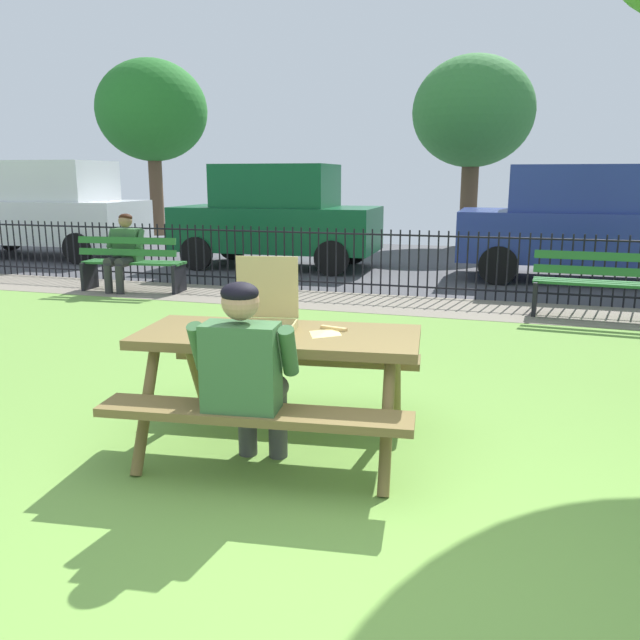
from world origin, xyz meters
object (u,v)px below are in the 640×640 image
at_px(pizza_box_open, 263,318).
at_px(park_bench_left, 132,264).
at_px(parked_car_center, 592,222).
at_px(parked_car_left, 277,215).
at_px(picnic_table_foreground, 278,358).
at_px(far_tree_midleft, 473,113).
at_px(adult_at_table, 246,371).
at_px(park_bench_center, 600,286).
at_px(far_tree_left, 152,112).
at_px(pizza_slice_on_table, 327,332).
at_px(parked_car_far_left, 37,207).
at_px(person_on_park_bench, 124,249).

relative_size(pizza_box_open, park_bench_left, 0.31).
bearing_deg(parked_car_center, parked_car_left, 179.99).
xyz_separation_m(picnic_table_foreground, far_tree_midleft, (0.10, 13.59, 2.72)).
relative_size(pizza_box_open, adult_at_table, 0.42).
relative_size(picnic_table_foreground, far_tree_midleft, 0.42).
bearing_deg(adult_at_table, park_bench_left, 128.74).
height_order(adult_at_table, parked_car_center, parked_car_center).
bearing_deg(adult_at_table, parked_car_left, 109.98).
height_order(park_bench_center, far_tree_left, far_tree_left).
bearing_deg(parked_car_center, adult_at_table, -106.79).
relative_size(pizza_slice_on_table, park_bench_center, 0.17).
bearing_deg(picnic_table_foreground, parked_car_far_left, 137.40).
height_order(pizza_slice_on_table, park_bench_center, park_bench_center).
distance_m(pizza_slice_on_table, parked_car_far_left, 12.06).
xyz_separation_m(picnic_table_foreground, parked_car_far_left, (-8.75, 8.04, 0.50)).
relative_size(adult_at_table, parked_car_center, 0.27).
height_order(pizza_slice_on_table, far_tree_left, far_tree_left).
relative_size(pizza_box_open, parked_car_left, 0.13).
height_order(parked_car_far_left, far_tree_midleft, far_tree_midleft).
bearing_deg(parked_car_far_left, pizza_slice_on_table, -41.31).
relative_size(parked_car_far_left, far_tree_left, 0.92).
relative_size(adult_at_table, far_tree_left, 0.23).
height_order(park_bench_center, person_on_park_bench, person_on_park_bench).
height_order(pizza_box_open, parked_car_center, parked_car_center).
bearing_deg(far_tree_left, person_on_park_bench, -61.64).
bearing_deg(picnic_table_foreground, far_tree_midleft, 89.60).
height_order(pizza_box_open, adult_at_table, pizza_box_open).
height_order(park_bench_left, parked_car_left, parked_car_left).
height_order(pizza_box_open, park_bench_left, pizza_box_open).
height_order(park_bench_left, far_tree_midleft, far_tree_midleft).
height_order(pizza_slice_on_table, far_tree_midleft, far_tree_midleft).
relative_size(park_bench_left, person_on_park_bench, 1.37).
relative_size(adult_at_table, park_bench_left, 0.73).
xyz_separation_m(pizza_slice_on_table, far_tree_midleft, (-0.21, 13.51, 2.54)).
xyz_separation_m(pizza_slice_on_table, park_bench_left, (-4.59, 4.74, -0.36)).
height_order(pizza_box_open, parked_car_left, parked_car_left).
height_order(adult_at_table, person_on_park_bench, same).
distance_m(parked_car_left, far_tree_left, 8.60).
xyz_separation_m(picnic_table_foreground, parked_car_left, (-3.11, 8.04, 0.41)).
bearing_deg(far_tree_midleft, pizza_slice_on_table, -89.12).
bearing_deg(picnic_table_foreground, parked_car_center, 72.23).
height_order(park_bench_left, park_bench_center, same).
relative_size(picnic_table_foreground, parked_car_far_left, 0.42).
relative_size(picnic_table_foreground, pizza_slice_on_table, 7.22).
bearing_deg(parked_car_far_left, far_tree_midleft, 32.10).
height_order(picnic_table_foreground, far_tree_left, far_tree_left).
xyz_separation_m(parked_car_center, far_tree_left, (-11.72, 5.55, 2.61)).
bearing_deg(pizza_slice_on_table, person_on_park_bench, 134.76).
distance_m(pizza_slice_on_table, park_bench_left, 6.61).
relative_size(picnic_table_foreground, parked_car_center, 0.45).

